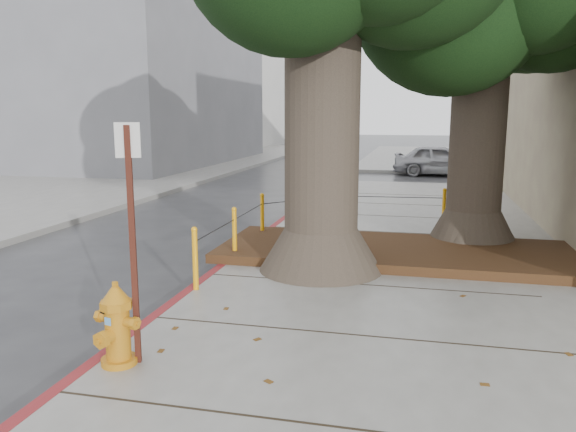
{
  "coord_description": "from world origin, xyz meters",
  "views": [
    {
      "loc": [
        1.24,
        -6.22,
        2.69
      ],
      "look_at": [
        -0.77,
        2.32,
        1.1
      ],
      "focal_mm": 35.0,
      "sensor_mm": 36.0,
      "label": 1
    }
  ],
  "objects_px": {
    "signpost": "(132,231)",
    "car_silver": "(440,160)",
    "fire_hydrant": "(117,325)",
    "car_dark": "(188,156)"
  },
  "relations": [
    {
      "from": "fire_hydrant",
      "to": "car_silver",
      "type": "distance_m",
      "value": 21.22
    },
    {
      "from": "fire_hydrant",
      "to": "signpost",
      "type": "relative_size",
      "value": 0.36
    },
    {
      "from": "fire_hydrant",
      "to": "car_dark",
      "type": "distance_m",
      "value": 22.75
    },
    {
      "from": "signpost",
      "to": "car_silver",
      "type": "height_order",
      "value": "signpost"
    },
    {
      "from": "car_silver",
      "to": "fire_hydrant",
      "type": "bearing_deg",
      "value": 172.29
    },
    {
      "from": "fire_hydrant",
      "to": "signpost",
      "type": "bearing_deg",
      "value": 43.68
    },
    {
      "from": "car_dark",
      "to": "fire_hydrant",
      "type": "bearing_deg",
      "value": -68.06
    },
    {
      "from": "car_silver",
      "to": "car_dark",
      "type": "height_order",
      "value": "car_silver"
    },
    {
      "from": "fire_hydrant",
      "to": "car_silver",
      "type": "bearing_deg",
      "value": 93.16
    },
    {
      "from": "signpost",
      "to": "car_silver",
      "type": "distance_m",
      "value": 21.11
    }
  ]
}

